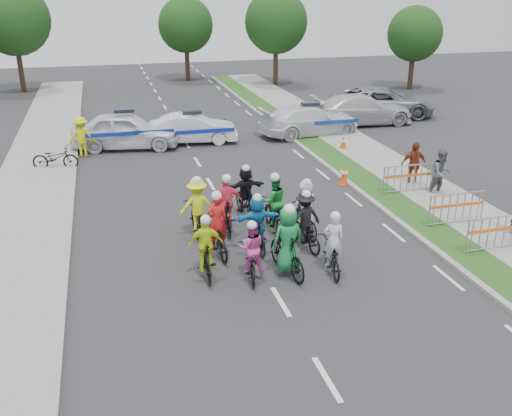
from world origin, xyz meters
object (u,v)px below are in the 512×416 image
object	(u,v)px
parked_bike	(55,158)
tree_2	(415,34)
rider_0	(332,252)
rider_5	(257,226)
civilian_suv	(383,102)
rider_1	(287,247)
tree_3	(13,19)
police_car_0	(126,131)
barrier_2	(408,180)
civilian_sedan	(362,109)
rider_9	(227,210)
police_car_1	(192,129)
rider_3	(206,253)
rider_10	(198,213)
spectator_1	(442,173)
tree_1	(276,22)
marshal_hiviz	(82,137)
barrier_0	(496,235)
cone_0	(344,175)
rider_4	(304,225)
rider_6	(217,233)
tree_4	(186,25)
cone_1	(343,144)
rider_7	(305,213)
rider_11	(245,194)
rider_2	(251,256)
police_car_2	(310,120)

from	to	relation	value
parked_bike	tree_2	world-z (taller)	tree_2
rider_0	tree_2	size ratio (longest dim) A/B	0.31
rider_5	civilian_suv	distance (m)	19.13
rider_1	tree_3	size ratio (longest dim) A/B	0.28
police_car_0	barrier_2	xyz separation A→B (m)	(9.49, -9.02, -0.28)
rider_5	civilian_sedan	xyz separation A→B (m)	(9.65, 13.73, 0.06)
parked_bike	civilian_sedan	bearing A→B (deg)	-65.20
rider_9	police_car_1	size ratio (longest dim) A/B	0.45
rider_5	rider_3	bearing A→B (deg)	33.44
police_car_0	barrier_2	size ratio (longest dim) A/B	2.46
rider_10	spectator_1	bearing A→B (deg)	-174.68
tree_1	tree_3	distance (m)	18.11
civilian_sedan	tree_3	distance (m)	24.64
rider_10	marshal_hiviz	distance (m)	10.46
police_car_0	tree_3	bearing A→B (deg)	29.92
rider_0	police_car_1	bearing A→B (deg)	-74.19
barrier_0	tree_2	size ratio (longest dim) A/B	0.35
rider_1	spectator_1	size ratio (longest dim) A/B	1.17
rider_0	cone_0	bearing A→B (deg)	-105.97
rider_10	rider_4	bearing A→B (deg)	148.08
rider_6	police_car_1	bearing A→B (deg)	-100.31
tree_2	tree_4	size ratio (longest dim) A/B	0.92
marshal_hiviz	cone_1	xyz separation A→B (m)	(11.50, -2.24, -0.55)
rider_7	cone_0	distance (m)	5.17
rider_11	spectator_1	world-z (taller)	rider_11
civilian_suv	rider_6	bearing A→B (deg)	152.75
rider_3	rider_11	world-z (taller)	rider_11
rider_7	spectator_1	distance (m)	6.22
rider_6	spectator_1	xyz separation A→B (m)	(8.70, 2.55, 0.23)
rider_6	police_car_1	xyz separation A→B (m)	(1.28, 12.19, 0.06)
rider_2	rider_11	bearing A→B (deg)	-92.48
marshal_hiviz	parked_bike	distance (m)	2.04
rider_5	rider_9	world-z (taller)	rider_9
rider_1	rider_5	world-z (taller)	rider_1
rider_1	rider_7	size ratio (longest dim) A/B	1.09
rider_10	parked_bike	bearing A→B (deg)	-63.19
rider_5	police_car_0	size ratio (longest dim) A/B	0.36
tree_2	rider_10	bearing A→B (deg)	-131.67
tree_2	police_car_0	bearing A→B (deg)	-152.23
rider_7	tree_2	world-z (taller)	tree_2
police_car_0	police_car_2	bearing A→B (deg)	-79.55
rider_4	tree_1	xyz separation A→B (m)	(7.44, 27.26, 3.83)
rider_2	marshal_hiviz	size ratio (longest dim) A/B	0.95
police_car_1	spectator_1	distance (m)	12.17
rider_2	rider_5	bearing A→B (deg)	-100.44
rider_3	cone_1	xyz separation A→B (m)	(8.26, 10.23, -0.35)
rider_6	marshal_hiviz	xyz separation A→B (m)	(-3.78, 11.22, 0.25)
police_car_0	tree_1	world-z (taller)	tree_1
civilian_suv	rider_3	bearing A→B (deg)	153.81
rider_3	tree_1	world-z (taller)	tree_1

